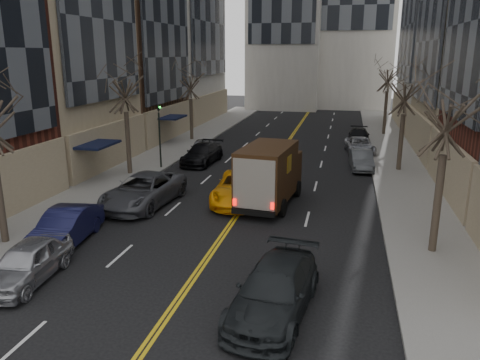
{
  "coord_description": "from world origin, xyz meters",
  "views": [
    {
      "loc": [
        5.07,
        -7.87,
        7.91
      ],
      "look_at": [
        0.44,
        12.52,
        2.2
      ],
      "focal_mm": 35.0,
      "sensor_mm": 36.0,
      "label": 1
    }
  ],
  "objects_px": {
    "observer_sedan": "(274,290)",
    "taxi": "(241,188)",
    "pedestrian": "(284,177)",
    "ups_truck": "(270,175)"
  },
  "relations": [
    {
      "from": "taxi",
      "to": "pedestrian",
      "type": "relative_size",
      "value": 2.99
    },
    {
      "from": "taxi",
      "to": "pedestrian",
      "type": "xyz_separation_m",
      "value": [
        2.06,
        2.22,
        0.17
      ]
    },
    {
      "from": "taxi",
      "to": "pedestrian",
      "type": "height_order",
      "value": "pedestrian"
    },
    {
      "from": "ups_truck",
      "to": "pedestrian",
      "type": "relative_size",
      "value": 3.21
    },
    {
      "from": "ups_truck",
      "to": "observer_sedan",
      "type": "distance_m",
      "value": 10.87
    },
    {
      "from": "ups_truck",
      "to": "observer_sedan",
      "type": "relative_size",
      "value": 1.13
    },
    {
      "from": "observer_sedan",
      "to": "taxi",
      "type": "xyz_separation_m",
      "value": [
        -3.51,
        10.82,
        0.04
      ]
    },
    {
      "from": "ups_truck",
      "to": "pedestrian",
      "type": "bearing_deg",
      "value": 85.37
    },
    {
      "from": "ups_truck",
      "to": "taxi",
      "type": "height_order",
      "value": "ups_truck"
    },
    {
      "from": "taxi",
      "to": "pedestrian",
      "type": "distance_m",
      "value": 3.03
    }
  ]
}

